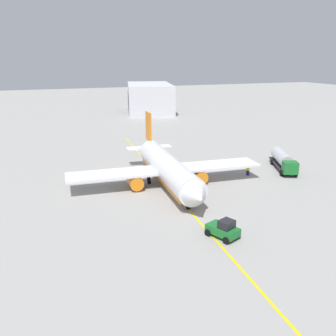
{
  "coord_description": "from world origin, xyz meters",
  "views": [
    {
      "loc": [
        50.25,
        -19.41,
        19.37
      ],
      "look_at": [
        0.0,
        0.0,
        3.0
      ],
      "focal_mm": 38.8,
      "sensor_mm": 36.0,
      "label": 1
    }
  ],
  "objects_px": {
    "airplane": "(167,169)",
    "fuel_tanker": "(283,160)",
    "pushback_tug": "(223,229)",
    "safety_cone_nose": "(221,224)",
    "refueling_worker": "(248,171)"
  },
  "relations": [
    {
      "from": "pushback_tug",
      "to": "safety_cone_nose",
      "type": "height_order",
      "value": "pushback_tug"
    },
    {
      "from": "airplane",
      "to": "safety_cone_nose",
      "type": "bearing_deg",
      "value": 3.24
    },
    {
      "from": "safety_cone_nose",
      "to": "airplane",
      "type": "bearing_deg",
      "value": -176.76
    },
    {
      "from": "fuel_tanker",
      "to": "refueling_worker",
      "type": "height_order",
      "value": "fuel_tanker"
    },
    {
      "from": "fuel_tanker",
      "to": "safety_cone_nose",
      "type": "distance_m",
      "value": 27.23
    },
    {
      "from": "fuel_tanker",
      "to": "pushback_tug",
      "type": "relative_size",
      "value": 2.68
    },
    {
      "from": "pushback_tug",
      "to": "airplane",
      "type": "bearing_deg",
      "value": 178.89
    },
    {
      "from": "fuel_tanker",
      "to": "refueling_worker",
      "type": "xyz_separation_m",
      "value": [
        0.64,
        -7.8,
        -0.91
      ]
    },
    {
      "from": "airplane",
      "to": "pushback_tug",
      "type": "distance_m",
      "value": 18.65
    },
    {
      "from": "airplane",
      "to": "fuel_tanker",
      "type": "relative_size",
      "value": 2.84
    },
    {
      "from": "refueling_worker",
      "to": "fuel_tanker",
      "type": "bearing_deg",
      "value": 94.66
    },
    {
      "from": "pushback_tug",
      "to": "refueling_worker",
      "type": "distance_m",
      "value": 23.85
    },
    {
      "from": "fuel_tanker",
      "to": "pushback_tug",
      "type": "distance_m",
      "value": 29.84
    },
    {
      "from": "airplane",
      "to": "pushback_tug",
      "type": "relative_size",
      "value": 7.63
    },
    {
      "from": "airplane",
      "to": "safety_cone_nose",
      "type": "xyz_separation_m",
      "value": [
        15.9,
        0.9,
        -2.49
      ]
    }
  ]
}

